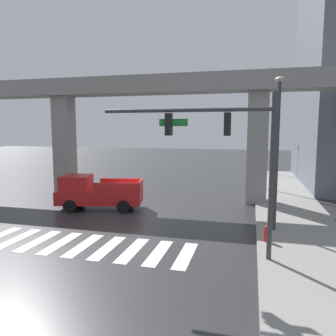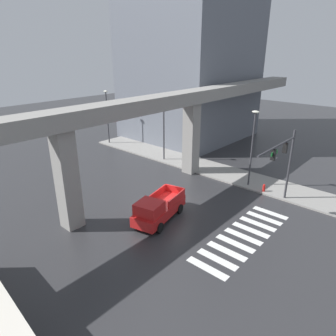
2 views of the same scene
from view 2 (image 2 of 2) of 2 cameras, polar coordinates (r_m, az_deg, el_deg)
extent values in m
plane|color=#2D2D30|center=(25.23, 1.19, -7.42)|extent=(120.00, 120.00, 0.00)
cube|color=silver|center=(19.13, 7.42, -18.24)|extent=(0.55, 2.80, 0.01)
cube|color=silver|center=(19.87, 9.30, -16.64)|extent=(0.55, 2.80, 0.01)
cube|color=silver|center=(20.63, 11.02, -15.14)|extent=(0.55, 2.80, 0.01)
cube|color=silver|center=(21.43, 12.59, -13.74)|extent=(0.55, 2.80, 0.01)
cube|color=silver|center=(22.25, 14.03, -12.43)|extent=(0.55, 2.80, 0.01)
cube|color=silver|center=(23.10, 15.35, -11.21)|extent=(0.55, 2.80, 0.01)
cube|color=silver|center=(23.96, 16.57, -10.07)|extent=(0.55, 2.80, 0.01)
cube|color=silver|center=(24.85, 17.69, -9.01)|extent=(0.55, 2.80, 0.01)
cube|color=silver|center=(25.75, 18.73, -8.02)|extent=(0.55, 2.80, 0.01)
cube|color=gray|center=(25.11, -5.45, 11.59)|extent=(55.88, 2.07, 1.20)
cube|color=gray|center=(22.26, -18.50, -2.22)|extent=(1.30, 1.30, 7.32)
cube|color=gray|center=(31.22, 4.40, 5.54)|extent=(1.30, 1.30, 7.32)
cube|color=slate|center=(45.48, 4.43, 26.30)|extent=(15.83, 14.91, 32.19)
cube|color=gray|center=(32.95, 8.85, -0.39)|extent=(4.00, 36.00, 0.15)
cube|color=red|center=(23.22, -1.59, -7.95)|extent=(5.39, 2.96, 0.80)
cube|color=red|center=(21.73, -3.57, -7.62)|extent=(2.04, 2.08, 0.90)
cube|color=#3F5160|center=(21.39, -4.25, -8.14)|extent=(0.46, 1.65, 0.77)
cube|color=red|center=(23.40, 1.68, -5.76)|extent=(2.61, 0.67, 0.60)
cube|color=red|center=(24.17, -2.01, -4.84)|extent=(2.61, 0.67, 0.60)
cube|color=red|center=(24.84, 1.33, -4.07)|extent=(0.48, 1.73, 0.60)
cylinder|color=black|center=(21.87, -1.65, -11.20)|extent=(0.80, 0.44, 0.76)
cylinder|color=black|center=(22.71, -5.63, -9.96)|extent=(0.80, 0.44, 0.76)
cylinder|color=black|center=(24.25, 2.19, -7.68)|extent=(0.80, 0.44, 0.76)
cylinder|color=black|center=(25.01, -1.52, -6.70)|extent=(0.80, 0.44, 0.76)
cylinder|color=#38383D|center=(27.21, 21.94, 0.34)|extent=(0.18, 0.18, 6.20)
cylinder|color=#38383D|center=(23.57, 19.99, 3.93)|extent=(6.40, 0.14, 0.14)
cube|color=black|center=(25.16, 21.25, 3.57)|extent=(0.24, 0.32, 0.84)
sphere|color=orange|center=(25.16, 21.25, 3.57)|extent=(0.17, 0.17, 0.17)
cube|color=black|center=(23.19, 19.26, 2.39)|extent=(0.24, 0.32, 0.84)
sphere|color=orange|center=(23.19, 19.26, 2.39)|extent=(0.17, 0.17, 0.17)
cube|color=#19722D|center=(23.33, 19.45, 2.66)|extent=(1.10, 0.04, 0.28)
cylinder|color=#38383D|center=(28.74, 15.52, 3.06)|extent=(0.16, 0.16, 7.00)
ellipsoid|color=beige|center=(27.87, 16.25, 10.14)|extent=(0.44, 0.70, 0.24)
cylinder|color=#38383D|center=(34.66, -0.80, 6.92)|extent=(0.16, 0.16, 7.00)
ellipsoid|color=beige|center=(33.93, -0.83, 12.85)|extent=(0.44, 0.70, 0.24)
cylinder|color=#38383D|center=(42.11, -11.34, 9.11)|extent=(0.16, 0.16, 7.00)
ellipsoid|color=beige|center=(41.51, -11.71, 13.99)|extent=(0.44, 0.70, 0.24)
cylinder|color=red|center=(28.86, 17.63, -3.84)|extent=(0.24, 0.24, 0.70)
sphere|color=red|center=(28.70, 17.71, -3.13)|extent=(0.22, 0.22, 0.22)
camera|label=1|loc=(25.06, 48.38, -2.87)|focal=34.80mm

